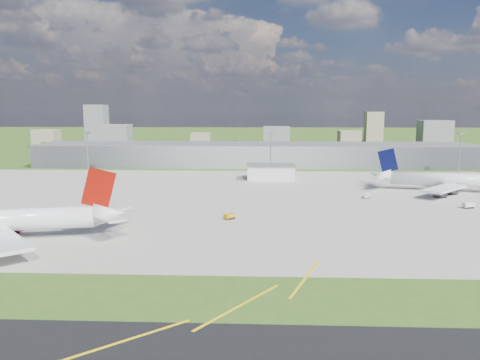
{
  "coord_description": "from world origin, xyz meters",
  "views": [
    {
      "loc": [
        3.84,
        -161.33,
        39.39
      ],
      "look_at": [
        -4.75,
        37.88,
        9.0
      ],
      "focal_mm": 35.0,
      "sensor_mm": 36.0,
      "label": 1
    }
  ],
  "objects_px": {
    "fire_truck": "(9,229)",
    "van_white_near": "(367,196)",
    "tug_yellow": "(230,217)",
    "van_white_far": "(468,206)",
    "airliner_blue_quad": "(461,180)"
  },
  "relations": [
    {
      "from": "fire_truck",
      "to": "van_white_near",
      "type": "height_order",
      "value": "fire_truck"
    },
    {
      "from": "tug_yellow",
      "to": "van_white_far",
      "type": "height_order",
      "value": "van_white_far"
    },
    {
      "from": "airliner_blue_quad",
      "to": "van_white_near",
      "type": "bearing_deg",
      "value": -145.1
    },
    {
      "from": "fire_truck",
      "to": "tug_yellow",
      "type": "bearing_deg",
      "value": 6.82
    },
    {
      "from": "airliner_blue_quad",
      "to": "tug_yellow",
      "type": "height_order",
      "value": "airliner_blue_quad"
    },
    {
      "from": "tug_yellow",
      "to": "fire_truck",
      "type": "bearing_deg",
      "value": 153.84
    },
    {
      "from": "fire_truck",
      "to": "van_white_far",
      "type": "height_order",
      "value": "fire_truck"
    },
    {
      "from": "airliner_blue_quad",
      "to": "van_white_far",
      "type": "relative_size",
      "value": 15.75
    },
    {
      "from": "airliner_blue_quad",
      "to": "van_white_near",
      "type": "relative_size",
      "value": 15.34
    },
    {
      "from": "van_white_far",
      "to": "airliner_blue_quad",
      "type": "bearing_deg",
      "value": 52.27
    },
    {
      "from": "tug_yellow",
      "to": "van_white_near",
      "type": "xyz_separation_m",
      "value": [
        58.53,
        42.13,
        0.2
      ]
    },
    {
      "from": "tug_yellow",
      "to": "van_white_near",
      "type": "distance_m",
      "value": 72.11
    },
    {
      "from": "airliner_blue_quad",
      "to": "tug_yellow",
      "type": "xyz_separation_m",
      "value": [
        -106.77,
        -60.73,
        -4.64
      ]
    },
    {
      "from": "airliner_blue_quad",
      "to": "fire_truck",
      "type": "xyz_separation_m",
      "value": [
        -175.96,
        -83.36,
        -4.04
      ]
    },
    {
      "from": "tug_yellow",
      "to": "van_white_far",
      "type": "bearing_deg",
      "value": -30.8
    }
  ]
}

